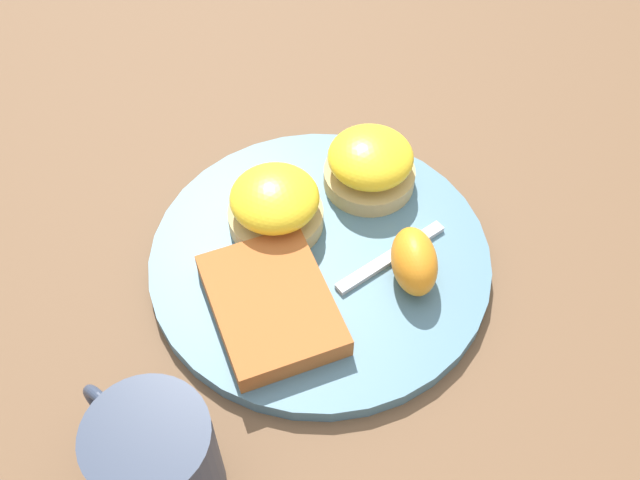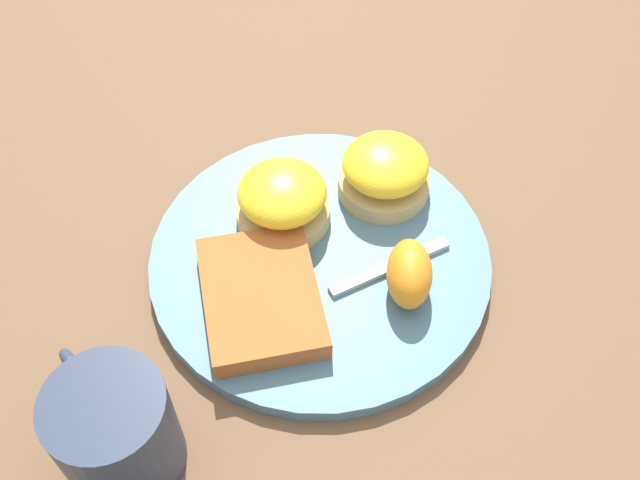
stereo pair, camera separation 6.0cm
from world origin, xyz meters
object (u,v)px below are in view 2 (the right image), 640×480
(fork, at_px, (321,296))
(cup, at_px, (115,431))
(sandwich_benedict_left, at_px, (385,171))
(orange_wedge, at_px, (409,274))
(sandwich_benedict_right, at_px, (278,202))
(hashbrown_patty, at_px, (261,297))

(fork, height_order, cup, cup)
(sandwich_benedict_left, relative_size, orange_wedge, 1.35)
(sandwich_benedict_left, relative_size, fork, 0.39)
(sandwich_benedict_right, height_order, cup, cup)
(orange_wedge, xyz_separation_m, cup, (0.02, 0.24, 0.01))
(fork, bearing_deg, orange_wedge, -121.77)
(hashbrown_patty, xyz_separation_m, fork, (-0.03, -0.04, -0.01))
(hashbrown_patty, distance_m, cup, 0.15)
(fork, bearing_deg, sandwich_benedict_left, -64.46)
(orange_wedge, height_order, fork, orange_wedge)
(sandwich_benedict_left, bearing_deg, hashbrown_patty, 100.79)
(sandwich_benedict_right, height_order, hashbrown_patty, sandwich_benedict_right)
(orange_wedge, bearing_deg, sandwich_benedict_right, 17.23)
(sandwich_benedict_left, height_order, sandwich_benedict_right, same)
(sandwich_benedict_right, distance_m, hashbrown_patty, 0.09)
(cup, bearing_deg, fork, -86.20)
(sandwich_benedict_right, xyz_separation_m, orange_wedge, (-0.12, -0.04, -0.00))
(sandwich_benedict_right, distance_m, fork, 0.09)
(hashbrown_patty, distance_m, fork, 0.05)
(hashbrown_patty, bearing_deg, cup, 104.56)
(orange_wedge, height_order, cup, cup)
(sandwich_benedict_right, xyz_separation_m, fork, (-0.08, 0.02, -0.02))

